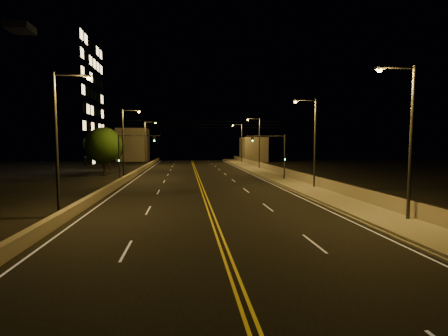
{
  "coord_description": "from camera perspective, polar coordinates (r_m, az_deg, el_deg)",
  "views": [
    {
      "loc": [
        -1.75,
        -13.48,
        4.94
      ],
      "look_at": [
        2.0,
        18.0,
        2.5
      ],
      "focal_mm": 26.0,
      "sensor_mm": 36.0,
      "label": 1
    }
  ],
  "objects": [
    {
      "name": "sidewalk",
      "position": [
        36.08,
        13.65,
        -3.35
      ],
      "size": [
        3.6,
        120.0,
        0.3
      ],
      "primitive_type": "cube",
      "color": "gray",
      "rests_on": "ground"
    },
    {
      "name": "tree_0",
      "position": [
        51.81,
        -20.4,
        3.75
      ],
      "size": [
        5.39,
        5.39,
        7.31
      ],
      "color": "black",
      "rests_on": "ground"
    },
    {
      "name": "overhead_wires",
      "position": [
        43.09,
        -4.49,
        7.66
      ],
      "size": [
        22.0,
        0.03,
        0.83
      ],
      "color": "black"
    },
    {
      "name": "curb",
      "position": [
        35.48,
        10.82,
        -3.56
      ],
      "size": [
        0.14,
        120.0,
        0.15
      ],
      "primitive_type": "cube",
      "color": "gray",
      "rests_on": "ground"
    },
    {
      "name": "streetlight_5",
      "position": [
        46.39,
        -17.01,
        4.87
      ],
      "size": [
        2.55,
        0.28,
        9.52
      ],
      "color": "#2D2D33",
      "rests_on": "ground"
    },
    {
      "name": "distant_building_left",
      "position": [
        92.75,
        -15.67,
        3.94
      ],
      "size": [
        8.0,
        8.0,
        8.91
      ],
      "primitive_type": "cube",
      "color": "gray",
      "rests_on": "ground"
    },
    {
      "name": "building_tower",
      "position": [
        68.58,
        -31.8,
        9.85
      ],
      "size": [
        24.0,
        15.0,
        25.59
      ],
      "color": "gray",
      "rests_on": "ground"
    },
    {
      "name": "streetlight_2",
      "position": [
        60.12,
        5.99,
        4.89
      ],
      "size": [
        2.55,
        0.28,
        9.52
      ],
      "color": "#2D2D33",
      "rests_on": "ground"
    },
    {
      "name": "distant_building_right",
      "position": [
        88.31,
        5.15,
        3.28
      ],
      "size": [
        6.0,
        10.0,
        6.47
      ],
      "primitive_type": "cube",
      "color": "gray",
      "rests_on": "ground"
    },
    {
      "name": "streetlight_4",
      "position": [
        24.0,
        -26.84,
        5.21
      ],
      "size": [
        2.55,
        0.28,
        9.52
      ],
      "color": "#2D2D33",
      "rests_on": "ground"
    },
    {
      "name": "jersey_barrier",
      "position": [
        34.65,
        -19.5,
        -3.43
      ],
      "size": [
        0.45,
        120.0,
        0.74
      ],
      "primitive_type": "cube",
      "color": "gray",
      "rests_on": "ground"
    },
    {
      "name": "parapet_wall",
      "position": [
        36.6,
        16.1,
        -2.27
      ],
      "size": [
        0.3,
        120.0,
        1.0
      ],
      "primitive_type": "cube",
      "color": "gray",
      "rests_on": "sidewalk"
    },
    {
      "name": "road",
      "position": [
        33.89,
        -3.77,
        -3.97
      ],
      "size": [
        18.0,
        120.0,
        0.02
      ],
      "primitive_type": "cube",
      "color": "black",
      "rests_on": "ground"
    },
    {
      "name": "streetlight_1",
      "position": [
        35.4,
        15.31,
        5.11
      ],
      "size": [
        2.55,
        0.28,
        9.52
      ],
      "color": "#2D2D33",
      "rests_on": "ground"
    },
    {
      "name": "lane_markings",
      "position": [
        33.82,
        -3.76,
        -3.97
      ],
      "size": [
        17.32,
        116.0,
        0.0
      ],
      "color": "silver",
      "rests_on": "road"
    },
    {
      "name": "streetlight_3",
      "position": [
        78.59,
        2.95,
        4.79
      ],
      "size": [
        2.55,
        0.28,
        9.52
      ],
      "color": "#2D2D33",
      "rests_on": "ground"
    },
    {
      "name": "ground",
      "position": [
        14.47,
        0.59,
        -15.57
      ],
      "size": [
        160.0,
        160.0,
        0.0
      ],
      "primitive_type": "plane",
      "color": "black",
      "rests_on": "ground"
    },
    {
      "name": "traffic_signal_right",
      "position": [
        42.42,
        9.29,
        2.84
      ],
      "size": [
        5.11,
        0.31,
        6.05
      ],
      "color": "#2D2D33",
      "rests_on": "ground"
    },
    {
      "name": "streetlight_0",
      "position": [
        22.49,
        29.53,
        5.2
      ],
      "size": [
        2.55,
        0.28,
        9.52
      ],
      "color": "#2D2D33",
      "rests_on": "ground"
    },
    {
      "name": "traffic_signal_left",
      "position": [
        41.37,
        -16.61,
        2.68
      ],
      "size": [
        5.11,
        0.31,
        6.05
      ],
      "color": "#2D2D33",
      "rests_on": "ground"
    },
    {
      "name": "tree_1",
      "position": [
        62.14,
        -19.47,
        3.81
      ],
      "size": [
        5.35,
        5.35,
        7.26
      ],
      "color": "black",
      "rests_on": "ground"
    },
    {
      "name": "parapet_rail",
      "position": [
        36.55,
        16.11,
        -1.44
      ],
      "size": [
        0.06,
        120.0,
        0.06
      ],
      "primitive_type": "cylinder",
      "rotation": [
        1.57,
        0.0,
        0.0
      ],
      "color": "black",
      "rests_on": "parapet_wall"
    },
    {
      "name": "streetlight_6",
      "position": [
        70.65,
        -13.49,
        4.72
      ],
      "size": [
        2.55,
        0.28,
        9.52
      ],
      "color": "#2D2D33",
      "rests_on": "ground"
    }
  ]
}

